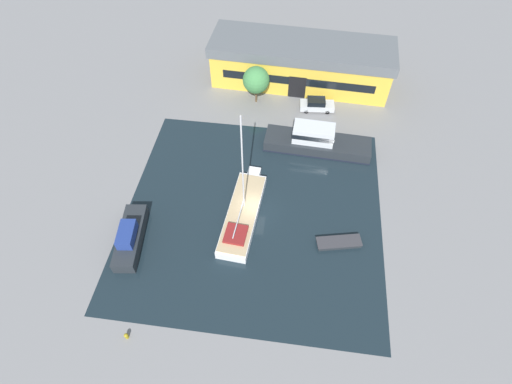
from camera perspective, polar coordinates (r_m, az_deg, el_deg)
ground_plane at (r=44.22m, az=-0.35°, el=-2.89°), size 440.00×440.00×0.00m
water_canal at (r=44.22m, az=-0.35°, el=-2.88°), size 27.88×27.54×0.01m
warehouse_building at (r=59.69m, az=6.45°, el=17.93°), size 25.72×9.11×6.20m
quay_tree_near_building at (r=55.19m, az=0.01°, el=15.71°), size 3.59×3.59×5.40m
parked_car at (r=56.12m, az=8.68°, el=12.24°), size 4.74×2.20×1.74m
sailboat_moored at (r=43.34m, az=-1.90°, el=-3.05°), size 3.97×12.26×13.84m
motor_cruiser at (r=50.31m, az=8.58°, el=7.23°), size 13.34×4.27×3.44m
small_dinghy at (r=42.64m, az=11.74°, el=-7.08°), size 4.86×2.47×0.52m
cabin_boat at (r=43.32m, az=-17.56°, el=-6.12°), size 3.13×7.71×2.58m
mooring_bollard at (r=39.33m, az=-18.03°, el=-18.96°), size 0.38×0.38×0.69m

